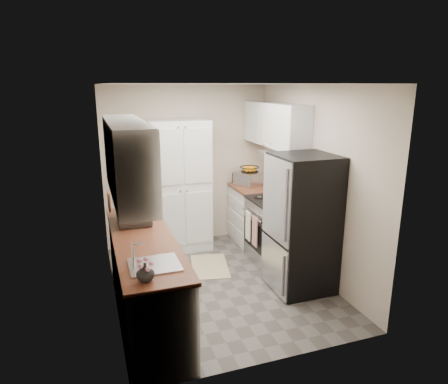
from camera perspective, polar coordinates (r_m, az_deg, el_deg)
The scene contains 16 objects.
ground at distance 5.31m, azimuth -0.71°, elevation -12.88°, with size 3.20×3.20×0.00m, color #56514C.
room_shell at distance 4.76m, azimuth -0.94°, elevation 4.61°, with size 2.64×3.24×2.52m.
pantry_cabinet at distance 6.10m, azimuth -6.42°, elevation 0.82°, with size 0.90×0.55×2.00m, color silver.
base_cabinet_left at distance 4.55m, azimuth -11.16°, elevation -12.05°, with size 0.60×2.30×0.88m, color silver.
countertop_left at distance 4.36m, azimuth -11.47°, elevation -6.65°, with size 0.63×2.33×0.04m, color brown.
base_cabinet_right at distance 6.49m, azimuth 4.28°, elevation -3.39°, with size 0.60×0.80×0.88m, color silver.
countertop_right at distance 6.36m, azimuth 4.36°, elevation 0.54°, with size 0.63×0.83×0.04m, color brown.
electric_range at distance 5.79m, azimuth 7.28°, elevation -5.40°, with size 0.71×0.78×1.13m.
refrigerator at distance 4.99m, azimuth 11.11°, elevation -4.42°, with size 0.70×0.72×1.70m, color #B7B7BC.
microwave at distance 4.82m, azimuth -12.76°, elevation -2.39°, with size 0.56×0.38×0.31m, color #AEAEB3.
wine_bottle at distance 5.13m, azimuth -14.38°, elevation -1.53°, with size 0.07×0.07×0.29m, color black.
flower_vase at distance 3.41m, azimuth -11.18°, elevation -11.18°, with size 0.15×0.15×0.16m, color silver.
cutting_board at distance 5.23m, azimuth -12.70°, elevation -1.05°, with size 0.02×0.24×0.30m, color #5C9242.
toaster_oven at distance 6.43m, azimuth 3.42°, elevation 1.92°, with size 0.30×0.39×0.22m, color #B7B8BC.
fruit_basket at distance 6.40m, azimuth 3.67°, elevation 3.46°, with size 0.30×0.30×0.13m, color orange, non-canonical shape.
kitchen_mat at distance 5.75m, azimuth -2.07°, elevation -10.54°, with size 0.50×0.80×0.01m, color tan.
Camera 1 is at (-1.47, -4.46, 2.49)m, focal length 32.00 mm.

